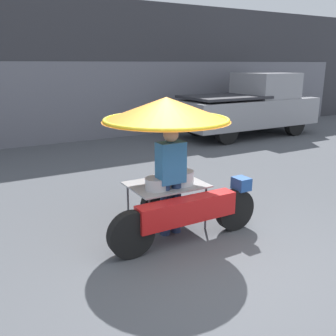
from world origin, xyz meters
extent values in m
plane|color=#4C4F54|center=(0.00, 0.00, 0.00)|extent=(36.00, 36.00, 0.00)
cube|color=#38383D|center=(0.00, 9.09, 2.13)|extent=(28.00, 2.00, 4.25)
cube|color=slate|center=(0.00, 8.06, 1.20)|extent=(23.80, 0.06, 2.40)
cylinder|color=black|center=(0.73, 0.62, 0.30)|extent=(0.61, 0.14, 0.61)
cylinder|color=black|center=(-0.91, 0.62, 0.30)|extent=(0.61, 0.14, 0.61)
cube|color=red|center=(-0.09, 0.62, 0.46)|extent=(1.45, 0.24, 0.32)
cube|color=#234C93|center=(0.83, 0.62, 0.68)|extent=(0.20, 0.24, 0.18)
cylinder|color=black|center=(-0.09, 1.43, 0.27)|extent=(0.55, 0.14, 0.55)
cylinder|color=#515156|center=(0.36, 0.83, 0.33)|extent=(0.03, 0.03, 0.65)
cylinder|color=#515156|center=(0.36, 1.53, 0.33)|extent=(0.03, 0.03, 0.65)
cylinder|color=#515156|center=(-0.55, 0.83, 0.33)|extent=(0.03, 0.03, 0.65)
cylinder|color=#515156|center=(-0.55, 1.53, 0.33)|extent=(0.03, 0.03, 0.65)
cube|color=#9E9EA3|center=(-0.09, 1.18, 0.66)|extent=(1.07, 0.83, 0.02)
cylinder|color=#B2B2B7|center=(-0.09, 1.18, 1.13)|extent=(0.03, 0.03, 0.91)
cone|color=orange|center=(-0.09, 1.18, 1.75)|extent=(1.78, 1.78, 0.33)
torus|color=yellow|center=(-0.09, 1.18, 1.60)|extent=(1.74, 1.74, 0.05)
cylinder|color=#B7B7BC|center=(-0.33, 1.04, 0.75)|extent=(0.31, 0.31, 0.16)
cylinder|color=silver|center=(0.10, 1.06, 0.77)|extent=(0.34, 0.34, 0.20)
cylinder|color=silver|center=(-0.15, 1.35, 0.71)|extent=(0.26, 0.26, 0.07)
cylinder|color=#1E936B|center=(0.20, 1.41, 0.75)|extent=(0.21, 0.21, 0.16)
cylinder|color=navy|center=(-0.23, 0.97, 0.38)|extent=(0.14, 0.14, 0.76)
cylinder|color=navy|center=(-0.05, 0.97, 0.38)|extent=(0.14, 0.14, 0.76)
cube|color=teal|center=(-0.14, 0.97, 1.04)|extent=(0.38, 0.22, 0.57)
sphere|color=tan|center=(-0.14, 0.97, 1.43)|extent=(0.21, 0.21, 0.21)
cylinder|color=black|center=(7.29, 5.41, 0.36)|extent=(0.72, 0.24, 0.72)
cylinder|color=black|center=(7.29, 7.04, 0.36)|extent=(0.72, 0.24, 0.72)
cylinder|color=black|center=(4.40, 5.41, 0.36)|extent=(0.72, 0.24, 0.72)
cylinder|color=black|center=(4.40, 7.04, 0.36)|extent=(0.72, 0.24, 0.72)
cube|color=#939399|center=(5.84, 6.23, 0.79)|extent=(4.81, 1.91, 0.86)
cube|color=#939399|center=(6.61, 6.23, 1.63)|extent=(1.64, 1.76, 0.82)
cube|color=#2D2D33|center=(4.88, 6.23, 1.32)|extent=(2.50, 1.84, 0.08)
camera|label=1|loc=(-2.63, -3.28, 2.35)|focal=40.00mm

